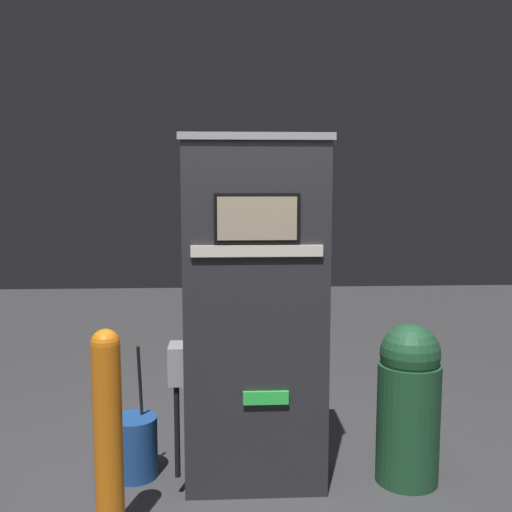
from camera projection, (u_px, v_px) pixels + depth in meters
ground_plane at (257, 499)px, 3.40m from camera, size 14.00×14.00×0.00m
gas_pump at (255, 313)px, 3.49m from camera, size 0.92×0.47×2.05m
safety_bollard at (108, 433)px, 2.92m from camera, size 0.14×0.14×1.09m
trash_bin at (409, 402)px, 3.55m from camera, size 0.37×0.37×0.96m
squeegee_bucket at (135, 446)px, 3.65m from camera, size 0.28×0.28×0.83m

